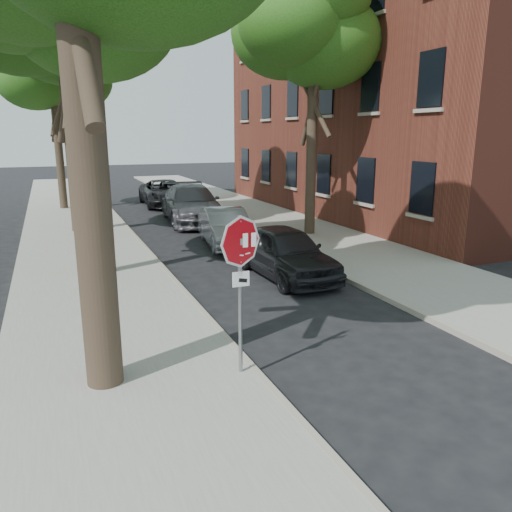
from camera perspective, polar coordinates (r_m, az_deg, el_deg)
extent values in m
plane|color=black|center=(8.75, 2.65, -12.94)|extent=(120.00, 120.00, 0.00)
cube|color=gray|center=(19.47, -19.54, 1.53)|extent=(4.00, 55.00, 0.12)
cube|color=gray|center=(21.58, 3.57, 3.45)|extent=(4.00, 55.00, 0.12)
cube|color=#9E9384|center=(19.67, -13.59, 2.08)|extent=(0.12, 55.00, 0.13)
cube|color=#9E9384|center=(20.78, -1.52, 3.08)|extent=(0.12, 55.00, 0.13)
cube|color=maroon|center=(27.52, 18.02, 20.63)|extent=(12.00, 20.00, 15.00)
cylinder|color=gray|center=(7.95, -1.82, -4.65)|extent=(0.06, 0.06, 2.60)
cube|color=#99999E|center=(7.69, -1.79, 1.66)|extent=(0.05, 0.06, 0.10)
cylinder|color=#99999E|center=(7.68, -1.79, 1.65)|extent=(0.76, 0.32, 0.82)
cylinder|color=white|center=(7.67, -1.75, 1.63)|extent=(0.76, 0.32, 0.82)
cylinder|color=red|center=(7.67, -1.74, 1.63)|extent=(0.68, 0.29, 0.74)
cube|color=white|center=(7.58, -3.19, 1.63)|extent=(0.08, 0.00, 0.22)
cube|color=white|center=(7.63, -2.20, 1.71)|extent=(0.08, 0.00, 0.22)
cube|color=white|center=(7.68, -1.22, 1.80)|extent=(0.08, 0.00, 0.22)
cube|color=white|center=(7.73, -0.25, 1.88)|extent=(0.08, 0.00, 0.22)
cube|color=silver|center=(7.66, -2.46, 0.15)|extent=(0.08, 0.00, 0.03)
cube|color=silver|center=(7.70, -1.69, 0.08)|extent=(0.08, 0.00, 0.03)
cube|color=silver|center=(7.74, -0.93, 0.30)|extent=(0.08, 0.00, 0.03)
cube|color=white|center=(7.83, -1.74, -2.65)|extent=(0.28, 0.02, 0.24)
cube|color=black|center=(7.83, -1.50, -2.79)|extent=(0.15, 0.00, 0.08)
cylinder|color=black|center=(7.64, -19.41, 20.09)|extent=(0.56, 0.56, 9.50)
cylinder|color=black|center=(14.11, -20.30, 16.80)|extent=(0.44, 0.44, 9.50)
ellipsoid|color=#1E5112|center=(15.20, -24.55, 24.81)|extent=(3.99, 3.99, 3.19)
cylinder|color=black|center=(21.11, -20.75, 16.18)|extent=(0.48, 0.48, 10.00)
ellipsoid|color=#10430C|center=(21.45, -21.44, 23.64)|extent=(4.62, 4.62, 3.70)
ellipsoid|color=#10430C|center=(22.19, -23.73, 21.98)|extent=(4.20, 4.20, 3.36)
cylinder|color=black|center=(28.08, -21.88, 14.27)|extent=(0.40, 0.40, 9.00)
ellipsoid|color=#1E5112|center=(28.25, -22.36, 19.36)|extent=(4.16, 4.16, 3.33)
ellipsoid|color=#1E5112|center=(27.85, -20.46, 21.58)|extent=(3.40, 3.40, 2.72)
ellipsoid|color=#1E5112|center=(28.95, -23.88, 18.31)|extent=(3.78, 3.78, 3.02)
cylinder|color=black|center=(19.47, 6.46, 15.75)|extent=(0.40, 0.40, 9.00)
ellipsoid|color=#1E5112|center=(19.72, 6.67, 23.09)|extent=(4.16, 4.16, 3.33)
ellipsoid|color=#1E5112|center=(19.88, 10.28, 25.67)|extent=(3.40, 3.40, 2.72)
ellipsoid|color=#1E5112|center=(19.98, 3.46, 21.93)|extent=(3.78, 3.78, 3.02)
imported|color=black|center=(13.97, 3.36, 0.47)|extent=(1.81, 4.26, 1.43)
imported|color=gray|center=(17.91, -3.49, 3.28)|extent=(1.92, 4.20, 1.34)
imported|color=#47464B|center=(22.92, -7.35, 5.92)|extent=(2.86, 5.90, 1.65)
imported|color=black|center=(28.45, -10.37, 7.10)|extent=(2.60, 5.23, 1.43)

